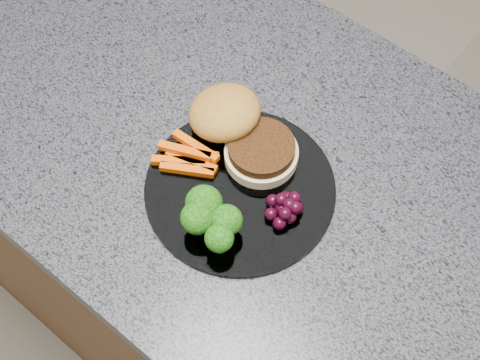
# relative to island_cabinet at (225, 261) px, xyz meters

# --- Properties ---
(island_cabinet) EXTENTS (1.20, 0.60, 0.86)m
(island_cabinet) POSITION_rel_island_cabinet_xyz_m (0.00, 0.00, 0.00)
(island_cabinet) COLOR brown
(island_cabinet) RESTS_ON ground
(countertop) EXTENTS (1.20, 0.60, 0.04)m
(countertop) POSITION_rel_island_cabinet_xyz_m (0.00, 0.00, 0.45)
(countertop) COLOR #52535D
(countertop) RESTS_ON island_cabinet
(plate) EXTENTS (0.26, 0.26, 0.01)m
(plate) POSITION_rel_island_cabinet_xyz_m (0.08, -0.05, 0.47)
(plate) COLOR white
(plate) RESTS_ON countertop
(burger) EXTENTS (0.18, 0.12, 0.06)m
(burger) POSITION_rel_island_cabinet_xyz_m (0.03, 0.01, 0.50)
(burger) COLOR beige
(burger) RESTS_ON plate
(carrot_sticks) EXTENTS (0.09, 0.07, 0.02)m
(carrot_sticks) POSITION_rel_island_cabinet_xyz_m (0.00, -0.07, 0.48)
(carrot_sticks) COLOR #E75603
(carrot_sticks) RESTS_ON plate
(broccoli) EXTENTS (0.09, 0.07, 0.06)m
(broccoli) POSITION_rel_island_cabinet_xyz_m (0.09, -0.13, 0.51)
(broccoli) COLOR #568630
(broccoli) RESTS_ON plate
(grape_bunch) EXTENTS (0.05, 0.05, 0.03)m
(grape_bunch) POSITION_rel_island_cabinet_xyz_m (0.15, -0.05, 0.49)
(grape_bunch) COLOR black
(grape_bunch) RESTS_ON plate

